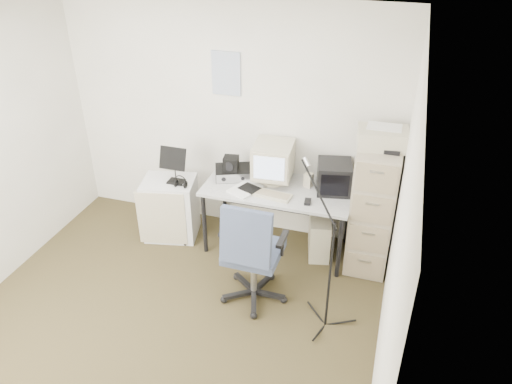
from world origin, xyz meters
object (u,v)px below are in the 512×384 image
(desk, at_px, (277,218))
(side_cart, at_px, (171,208))
(office_chair, at_px, (254,250))
(filing_cabinet, at_px, (373,208))

(desk, relative_size, side_cart, 2.22)
(side_cart, bearing_deg, office_chair, -43.39)
(filing_cabinet, xyz_separation_m, side_cart, (-2.12, -0.14, -0.31))
(desk, distance_m, office_chair, 0.84)
(filing_cabinet, distance_m, office_chair, 1.28)
(side_cart, bearing_deg, filing_cabinet, -8.44)
(desk, bearing_deg, filing_cabinet, 1.81)
(office_chair, xyz_separation_m, side_cart, (-1.17, 0.71, -0.21))
(filing_cabinet, height_order, office_chair, filing_cabinet)
(filing_cabinet, height_order, desk, filing_cabinet)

